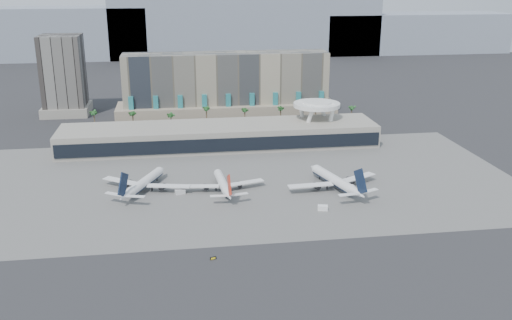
{
  "coord_description": "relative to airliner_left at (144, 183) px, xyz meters",
  "views": [
    {
      "loc": [
        -23.07,
        -187.17,
        89.75
      ],
      "look_at": [
        9.78,
        40.0,
        14.41
      ],
      "focal_mm": 40.0,
      "sensor_mm": 36.0,
      "label": 1
    }
  ],
  "objects": [
    {
      "name": "mountain_ridge",
      "position": [
        65.89,
        421.86,
        26.19
      ],
      "size": [
        680.0,
        60.0,
        70.0
      ],
      "color": "gray",
      "rests_on": "ground"
    },
    {
      "name": "service_vehicle_b",
      "position": [
        71.2,
        -32.04,
        -2.68
      ],
      "size": [
        4.38,
        3.12,
        2.04
      ],
      "primitive_type": "cube",
      "rotation": [
        0.0,
        0.0,
        -0.23
      ],
      "color": "white",
      "rests_on": "ground"
    },
    {
      "name": "palm_row",
      "position": [
        45.02,
        96.86,
        6.8
      ],
      "size": [
        157.8,
        2.8,
        13.1
      ],
      "color": "brown",
      "rests_on": "ground"
    },
    {
      "name": "saucer_structure",
      "position": [
        93.02,
        67.86,
        14.76
      ],
      "size": [
        26.0,
        26.0,
        21.89
      ],
      "color": "white",
      "rests_on": "ground"
    },
    {
      "name": "taxiway_sign",
      "position": [
        25.02,
        -66.91,
        -3.21
      ],
      "size": [
        2.14,
        0.92,
        0.98
      ],
      "rotation": [
        0.0,
        0.0,
        0.3
      ],
      "color": "black",
      "rests_on": "ground"
    },
    {
      "name": "hotel",
      "position": [
        48.02,
        126.27,
        13.11
      ],
      "size": [
        140.0,
        30.0,
        42.0
      ],
      "color": "#9D927A",
      "rests_on": "ground"
    },
    {
      "name": "terminal",
      "position": [
        38.02,
        61.7,
        2.82
      ],
      "size": [
        170.0,
        32.5,
        14.5
      ],
      "color": "#A9A394",
      "rests_on": "ground"
    },
    {
      "name": "office_tower",
      "position": [
        -56.98,
        151.86,
        19.24
      ],
      "size": [
        30.0,
        30.0,
        52.0
      ],
      "color": "black",
      "rests_on": "ground"
    },
    {
      "name": "ground",
      "position": [
        38.02,
        -48.14,
        -3.7
      ],
      "size": [
        900.0,
        900.0,
        0.0
      ],
      "primitive_type": "plane",
      "color": "#232326",
      "rests_on": "ground"
    },
    {
      "name": "airliner_centre",
      "position": [
        33.8,
        -5.08,
        -0.36
      ],
      "size": [
        37.09,
        38.28,
        13.21
      ],
      "rotation": [
        0.0,
        0.0,
        0.08
      ],
      "color": "white",
      "rests_on": "ground"
    },
    {
      "name": "airliner_right",
      "position": [
        82.47,
        -9.76,
        0.22
      ],
      "size": [
        42.33,
        43.88,
        15.52
      ],
      "rotation": [
        0.0,
        0.0,
        0.28
      ],
      "color": "white",
      "rests_on": "ground"
    },
    {
      "name": "airliner_left",
      "position": [
        0.0,
        0.0,
        0.0
      ],
      "size": [
        38.52,
        39.66,
        14.66
      ],
      "rotation": [
        0.0,
        0.0,
        -0.42
      ],
      "color": "white",
      "rests_on": "ground"
    },
    {
      "name": "service_vehicle_a",
      "position": [
        15.3,
        -6.29,
        -2.67
      ],
      "size": [
        4.57,
        2.99,
        2.05
      ],
      "primitive_type": "cube",
      "rotation": [
        0.0,
        0.0,
        0.24
      ],
      "color": "silver",
      "rests_on": "ground"
    },
    {
      "name": "apron_pad",
      "position": [
        38.02,
        6.86,
        -3.67
      ],
      "size": [
        260.0,
        130.0,
        0.06
      ],
      "primitive_type": "cube",
      "color": "#5B5B59",
      "rests_on": "ground"
    }
  ]
}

